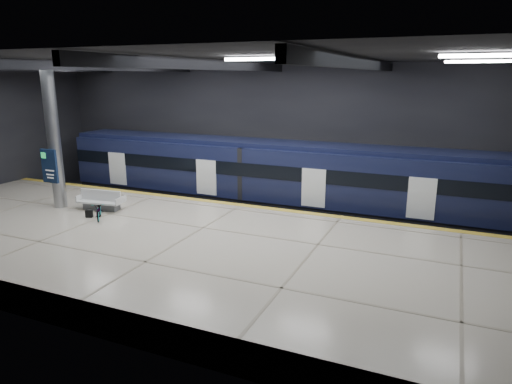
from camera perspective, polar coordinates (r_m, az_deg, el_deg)
The scene contains 10 objects.
ground at distance 20.64m, azimuth -5.12°, elevation -6.51°, with size 30.00×30.00×0.00m, color black.
room_shell at distance 19.37m, azimuth -5.50°, elevation 9.51°, with size 30.10×16.10×8.05m.
platform at distance 18.44m, azimuth -8.88°, elevation -7.40°, with size 30.00×11.00×1.10m, color beige.
safety_strip at distance 22.62m, azimuth -1.86°, elevation -1.63°, with size 30.00×0.40×0.01m, color gold.
rails at distance 25.32m, azimuth 0.81°, elevation -2.29°, with size 30.00×1.52×0.16m.
train at distance 24.12m, azimuth 5.41°, elevation 1.66°, with size 29.40×2.84×3.79m.
bench at distance 22.99m, azimuth -18.76°, elevation -1.27°, with size 2.30×1.20×0.97m.
bicycle at distance 21.52m, azimuth -19.02°, elevation -2.21°, with size 0.52×1.48×0.78m, color #99999E.
pannier_bag at distance 21.97m, azimuth -20.14°, elevation -2.55°, with size 0.30×0.18×0.35m, color black.
info_column at distance 23.67m, azimuth -24.02°, elevation 6.16°, with size 0.90×0.78×6.90m.
Camera 1 is at (9.32, -16.90, 7.33)m, focal length 32.00 mm.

